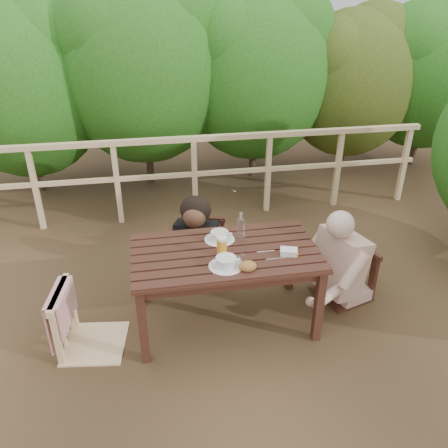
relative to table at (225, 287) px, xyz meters
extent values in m
plane|color=brown|center=(0.00, 0.00, -0.34)|extent=(60.00, 60.00, 0.00)
cube|color=#341A12|center=(0.00, 0.00, 0.00)|extent=(1.46, 0.82, 0.68)
cube|color=#DBB785|center=(-1.07, -0.11, 0.15)|extent=(0.55, 0.55, 0.98)
cube|color=#341A12|center=(-0.10, 0.83, 0.11)|extent=(0.56, 0.56, 0.90)
cube|color=#341A12|center=(1.12, 0.16, 0.10)|extent=(0.55, 0.55, 0.88)
cube|color=#DBB785|center=(0.00, 2.00, 0.17)|extent=(5.60, 0.10, 1.01)
cylinder|color=white|center=(-0.03, -0.21, 0.38)|extent=(0.26, 0.26, 0.09)
cylinder|color=silver|center=(-0.01, 0.19, 0.38)|extent=(0.25, 0.25, 0.08)
ellipsoid|color=olive|center=(0.11, -0.29, 0.38)|extent=(0.14, 0.10, 0.08)
cylinder|color=orange|center=(-0.03, -0.04, 0.42)|extent=(0.08, 0.08, 0.16)
cylinder|color=silver|center=(0.15, 0.11, 0.48)|extent=(0.07, 0.07, 0.28)
cylinder|color=white|center=(0.09, -0.18, 0.37)|extent=(0.06, 0.06, 0.07)
cube|color=white|center=(0.47, -0.14, 0.37)|extent=(0.16, 0.13, 0.06)
camera|label=1|loc=(-0.55, -2.99, 2.20)|focal=36.38mm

